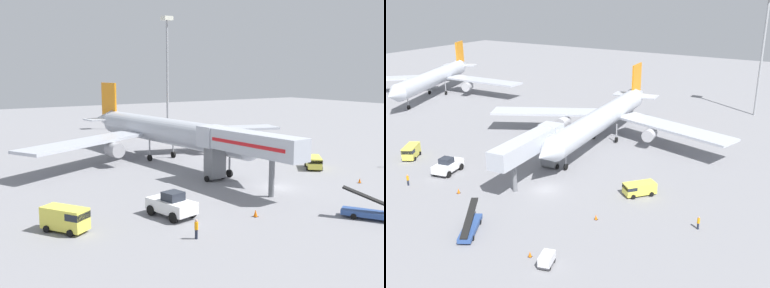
{
  "view_description": "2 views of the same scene",
  "coord_description": "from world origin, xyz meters",
  "views": [
    {
      "loc": [
        -40.62,
        -43.23,
        14.96
      ],
      "look_at": [
        -3.01,
        15.59,
        3.9
      ],
      "focal_mm": 43.29,
      "sensor_mm": 36.0,
      "label": 1
    },
    {
      "loc": [
        36.64,
        -50.31,
        28.83
      ],
      "look_at": [
        -1.95,
        12.67,
        3.15
      ],
      "focal_mm": 42.04,
      "sensor_mm": 36.0,
      "label": 2
    }
  ],
  "objects": [
    {
      "name": "ground_plane",
      "position": [
        0.0,
        0.0,
        0.0
      ],
      "size": [
        300.0,
        300.0,
        0.0
      ],
      "primitive_type": "plane",
      "color": "gray"
    },
    {
      "name": "airplane_at_gate",
      "position": [
        -3.12,
        24.44,
        4.96
      ],
      "size": [
        50.77,
        49.34,
        12.64
      ],
      "color": "#B7BCC6",
      "rests_on": "ground"
    },
    {
      "name": "jet_bridge",
      "position": [
        -3.94,
        2.27,
        5.63
      ],
      "size": [
        4.66,
        17.22,
        7.52
      ],
      "color": "#B2B7C1",
      "rests_on": "ground"
    },
    {
      "name": "pushback_tug",
      "position": [
        -17.46,
        -3.08,
        1.25
      ],
      "size": [
        3.83,
        5.81,
        2.67
      ],
      "color": "white",
      "rests_on": "ground"
    },
    {
      "name": "belt_loader_truck",
      "position": [
        -0.63,
        -15.2,
        0.76
      ],
      "size": [
        4.76,
        6.49,
        3.16
      ],
      "color": "#2D4C8E",
      "rests_on": "ground"
    },
    {
      "name": "service_van_near_center",
      "position": [
        -28.11,
        -1.74,
        1.32
      ],
      "size": [
        4.05,
        4.83,
        2.34
      ],
      "color": "#E5DB4C",
      "rests_on": "ground"
    },
    {
      "name": "service_van_mid_center",
      "position": [
        12.85,
        5.57,
        1.09
      ],
      "size": [
        4.65,
        4.93,
        1.88
      ],
      "color": "#E5DB4C",
      "rests_on": "ground"
    },
    {
      "name": "ground_crew_worker_midground",
      "position": [
        -18.86,
        -9.92,
        0.97
      ],
      "size": [
        0.39,
        0.39,
        1.83
      ],
      "color": "#1E2333",
      "rests_on": "ground"
    },
    {
      "name": "safety_cone_bravo",
      "position": [
        -10.19,
        -7.87,
        0.38
      ],
      "size": [
        0.51,
        0.51,
        0.77
      ],
      "color": "black",
      "rests_on": "ground"
    },
    {
      "name": "safety_cone_charlie",
      "position": [
        11.18,
        -4.22,
        0.33
      ],
      "size": [
        0.44,
        0.44,
        0.68
      ],
      "color": "black",
      "rests_on": "ground"
    },
    {
      "name": "apron_light_mast",
      "position": [
        18.32,
        60.65,
        19.43
      ],
      "size": [
        2.4,
        2.4,
        28.46
      ],
      "color": "#93969B",
      "rests_on": "ground"
    }
  ]
}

